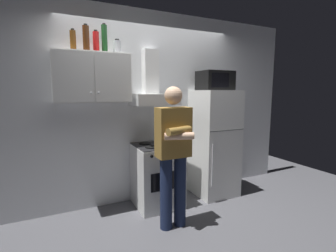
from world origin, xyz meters
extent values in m
plane|color=#4C4C51|center=(0.00, 0.00, 0.00)|extent=(7.00, 7.00, 0.00)
cube|color=white|center=(0.00, 0.60, 1.35)|extent=(4.80, 0.10, 2.70)
cube|color=white|center=(-0.85, 0.38, 1.75)|extent=(0.90, 0.34, 0.60)
cube|color=white|center=(-1.07, 0.20, 1.75)|extent=(0.43, 0.01, 0.58)
cube|color=white|center=(-0.62, 0.20, 1.75)|extent=(0.43, 0.01, 0.58)
sphere|color=#B2B2B7|center=(-0.89, 0.19, 1.57)|extent=(0.02, 0.02, 0.02)
sphere|color=#B2B2B7|center=(-0.81, 0.19, 1.57)|extent=(0.02, 0.02, 0.02)
cube|color=white|center=(-0.05, 0.25, 0.42)|extent=(0.60, 0.60, 0.85)
cube|color=black|center=(-0.05, 0.25, 0.86)|extent=(0.59, 0.59, 0.01)
cube|color=black|center=(-0.05, -0.05, 0.45)|extent=(0.42, 0.01, 0.24)
cylinder|color=black|center=(-0.18, 0.13, 0.87)|extent=(0.16, 0.16, 0.01)
cylinder|color=black|center=(0.08, 0.13, 0.87)|extent=(0.16, 0.16, 0.01)
cylinder|color=black|center=(-0.18, 0.37, 0.87)|extent=(0.16, 0.16, 0.01)
cylinder|color=black|center=(0.08, 0.37, 0.87)|extent=(0.16, 0.16, 0.01)
cylinder|color=black|center=(-0.25, -0.06, 0.80)|extent=(0.04, 0.02, 0.04)
cylinder|color=black|center=(-0.12, -0.06, 0.80)|extent=(0.04, 0.02, 0.04)
cylinder|color=black|center=(0.02, -0.06, 0.80)|extent=(0.04, 0.02, 0.04)
cylinder|color=black|center=(0.15, -0.06, 0.80)|extent=(0.04, 0.02, 0.04)
cube|color=white|center=(-0.05, 0.33, 1.47)|extent=(0.60, 0.44, 0.15)
cube|color=white|center=(-0.05, 0.47, 1.85)|extent=(0.20, 0.16, 0.60)
cube|color=white|center=(0.90, 0.25, 0.80)|extent=(0.60, 0.60, 1.60)
cube|color=#4C4C4C|center=(0.90, -0.05, 1.04)|extent=(0.59, 0.01, 0.01)
cylinder|color=silver|center=(0.65, -0.06, 0.56)|extent=(0.02, 0.02, 0.60)
cube|color=black|center=(0.90, 0.27, 1.74)|extent=(0.48, 0.36, 0.28)
cube|color=black|center=(0.86, 0.09, 1.74)|extent=(0.30, 0.01, 0.20)
cylinder|color=#192342|center=(-0.19, -0.35, 0.42)|extent=(0.14, 0.14, 0.85)
cylinder|color=#192342|center=(-0.01, -0.35, 0.42)|extent=(0.14, 0.14, 0.85)
cube|color=olive|center=(-0.10, -0.35, 1.13)|extent=(0.38, 0.20, 0.56)
cylinder|color=olive|center=(-0.10, -0.49, 1.17)|extent=(0.33, 0.17, 0.08)
cylinder|color=#DBAD89|center=(-0.10, -0.49, 1.11)|extent=(0.33, 0.17, 0.08)
sphere|color=#DBAD89|center=(-0.10, -0.35, 1.54)|extent=(0.20, 0.20, 0.20)
cylinder|color=#B7BABF|center=(0.08, 0.13, 0.94)|extent=(0.21, 0.21, 0.13)
cylinder|color=black|center=(-0.05, 0.13, 0.98)|extent=(0.05, 0.01, 0.01)
cylinder|color=black|center=(0.21, 0.13, 0.98)|extent=(0.05, 0.01, 0.01)
cylinder|color=#19471E|center=(-0.68, 0.40, 2.22)|extent=(0.07, 0.07, 0.34)
cylinder|color=black|center=(-0.68, 0.40, 2.40)|extent=(0.04, 0.04, 0.02)
cylinder|color=#B2B5BA|center=(-0.52, 0.41, 2.13)|extent=(0.10, 0.10, 0.17)
cylinder|color=black|center=(-0.52, 0.41, 2.23)|extent=(0.05, 0.05, 0.02)
cylinder|color=red|center=(-0.78, 0.39, 2.17)|extent=(0.07, 0.07, 0.25)
cylinder|color=black|center=(-0.78, 0.39, 2.31)|extent=(0.04, 0.04, 0.02)
cylinder|color=#47230F|center=(-0.90, 0.35, 2.20)|extent=(0.08, 0.08, 0.29)
cylinder|color=black|center=(-0.90, 0.35, 2.35)|extent=(0.04, 0.04, 0.02)
cylinder|color=brown|center=(-1.05, 0.37, 2.17)|extent=(0.07, 0.07, 0.23)
cylinder|color=black|center=(-1.05, 0.37, 2.29)|extent=(0.04, 0.04, 0.02)
camera|label=1|loc=(-1.31, -2.78, 1.59)|focal=26.25mm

